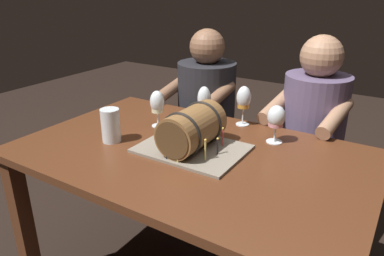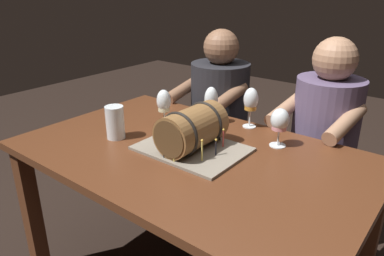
{
  "view_description": "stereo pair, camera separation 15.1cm",
  "coord_description": "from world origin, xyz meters",
  "px_view_note": "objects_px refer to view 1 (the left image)",
  "views": [
    {
      "loc": [
        0.75,
        -1.17,
        1.41
      ],
      "look_at": [
        -0.0,
        0.01,
        0.85
      ],
      "focal_mm": 34.16,
      "sensor_mm": 36.0,
      "label": 1
    },
    {
      "loc": [
        0.87,
        -1.08,
        1.41
      ],
      "look_at": [
        -0.0,
        0.01,
        0.85
      ],
      "focal_mm": 34.16,
      "sensor_mm": 36.0,
      "label": 2
    }
  ],
  "objects_px": {
    "barrel_cake": "(192,131)",
    "person_seated_right": "(309,153)",
    "wine_glass_white": "(157,104)",
    "beer_pint": "(111,127)",
    "wine_glass_amber": "(244,99)",
    "person_seated_left": "(206,128)",
    "dining_table": "(191,173)",
    "wine_glass_rose": "(276,118)",
    "wine_glass_red": "(204,100)"
  },
  "relations": [
    {
      "from": "barrel_cake",
      "to": "person_seated_right",
      "type": "xyz_separation_m",
      "value": [
        0.33,
        0.68,
        -0.29
      ]
    },
    {
      "from": "wine_glass_white",
      "to": "beer_pint",
      "type": "relative_size",
      "value": 1.2
    },
    {
      "from": "wine_glass_white",
      "to": "wine_glass_amber",
      "type": "bearing_deg",
      "value": 34.95
    },
    {
      "from": "person_seated_left",
      "to": "dining_table",
      "type": "bearing_deg",
      "value": -64.82
    },
    {
      "from": "wine_glass_amber",
      "to": "wine_glass_white",
      "type": "bearing_deg",
      "value": -145.05
    },
    {
      "from": "wine_glass_rose",
      "to": "person_seated_right",
      "type": "bearing_deg",
      "value": 81.69
    },
    {
      "from": "dining_table",
      "to": "wine_glass_rose",
      "type": "distance_m",
      "value": 0.44
    },
    {
      "from": "dining_table",
      "to": "person_seated_left",
      "type": "distance_m",
      "value": 0.77
    },
    {
      "from": "person_seated_left",
      "to": "person_seated_right",
      "type": "height_order",
      "value": "person_seated_right"
    },
    {
      "from": "barrel_cake",
      "to": "wine_glass_amber",
      "type": "distance_m",
      "value": 0.39
    },
    {
      "from": "dining_table",
      "to": "wine_glass_rose",
      "type": "relative_size",
      "value": 8.56
    },
    {
      "from": "wine_glass_red",
      "to": "person_seated_left",
      "type": "bearing_deg",
      "value": 118.54
    },
    {
      "from": "wine_glass_red",
      "to": "person_seated_right",
      "type": "bearing_deg",
      "value": 40.36
    },
    {
      "from": "wine_glass_rose",
      "to": "beer_pint",
      "type": "xyz_separation_m",
      "value": [
        -0.62,
        -0.38,
        -0.05
      ]
    },
    {
      "from": "barrel_cake",
      "to": "wine_glass_red",
      "type": "xyz_separation_m",
      "value": [
        -0.12,
        0.3,
        0.03
      ]
    },
    {
      "from": "wine_glass_white",
      "to": "person_seated_left",
      "type": "height_order",
      "value": "person_seated_left"
    },
    {
      "from": "barrel_cake",
      "to": "beer_pint",
      "type": "xyz_separation_m",
      "value": [
        -0.35,
        -0.11,
        -0.02
      ]
    },
    {
      "from": "wine_glass_white",
      "to": "wine_glass_rose",
      "type": "xyz_separation_m",
      "value": [
        0.55,
        0.12,
        -0.0
      ]
    },
    {
      "from": "beer_pint",
      "to": "person_seated_right",
      "type": "xyz_separation_m",
      "value": [
        0.68,
        0.79,
        -0.28
      ]
    },
    {
      "from": "wine_glass_white",
      "to": "wine_glass_red",
      "type": "bearing_deg",
      "value": 43.45
    },
    {
      "from": "dining_table",
      "to": "beer_pint",
      "type": "xyz_separation_m",
      "value": [
        -0.35,
        -0.1,
        0.17
      ]
    },
    {
      "from": "barrel_cake",
      "to": "wine_glass_white",
      "type": "xyz_separation_m",
      "value": [
        -0.29,
        0.14,
        0.03
      ]
    },
    {
      "from": "barrel_cake",
      "to": "beer_pint",
      "type": "distance_m",
      "value": 0.37
    },
    {
      "from": "dining_table",
      "to": "wine_glass_amber",
      "type": "xyz_separation_m",
      "value": [
        0.06,
        0.4,
        0.24
      ]
    },
    {
      "from": "wine_glass_red",
      "to": "person_seated_left",
      "type": "relative_size",
      "value": 0.16
    },
    {
      "from": "barrel_cake",
      "to": "person_seated_left",
      "type": "relative_size",
      "value": 0.37
    },
    {
      "from": "dining_table",
      "to": "wine_glass_rose",
      "type": "xyz_separation_m",
      "value": [
        0.26,
        0.28,
        0.22
      ]
    },
    {
      "from": "wine_glass_amber",
      "to": "barrel_cake",
      "type": "bearing_deg",
      "value": -98.27
    },
    {
      "from": "dining_table",
      "to": "beer_pint",
      "type": "distance_m",
      "value": 0.4
    },
    {
      "from": "barrel_cake",
      "to": "wine_glass_amber",
      "type": "relative_size",
      "value": 2.2
    },
    {
      "from": "person_seated_left",
      "to": "person_seated_right",
      "type": "bearing_deg",
      "value": -0.01
    },
    {
      "from": "dining_table",
      "to": "person_seated_left",
      "type": "xyz_separation_m",
      "value": [
        -0.33,
        0.69,
        -0.1
      ]
    },
    {
      "from": "person_seated_right",
      "to": "beer_pint",
      "type": "bearing_deg",
      "value": -130.53
    },
    {
      "from": "wine_glass_rose",
      "to": "beer_pint",
      "type": "height_order",
      "value": "wine_glass_rose"
    },
    {
      "from": "dining_table",
      "to": "wine_glass_red",
      "type": "relative_size",
      "value": 7.75
    },
    {
      "from": "wine_glass_rose",
      "to": "person_seated_left",
      "type": "relative_size",
      "value": 0.15
    },
    {
      "from": "barrel_cake",
      "to": "wine_glass_white",
      "type": "bearing_deg",
      "value": 153.64
    },
    {
      "from": "wine_glass_red",
      "to": "wine_glass_amber",
      "type": "xyz_separation_m",
      "value": [
        0.18,
        0.08,
        0.01
      ]
    },
    {
      "from": "wine_glass_amber",
      "to": "person_seated_left",
      "type": "bearing_deg",
      "value": 141.95
    },
    {
      "from": "person_seated_left",
      "to": "beer_pint",
      "type": "bearing_deg",
      "value": -91.89
    },
    {
      "from": "wine_glass_red",
      "to": "wine_glass_rose",
      "type": "height_order",
      "value": "wine_glass_red"
    },
    {
      "from": "wine_glass_red",
      "to": "wine_glass_white",
      "type": "bearing_deg",
      "value": -136.55
    },
    {
      "from": "dining_table",
      "to": "wine_glass_amber",
      "type": "height_order",
      "value": "wine_glass_amber"
    },
    {
      "from": "barrel_cake",
      "to": "person_seated_left",
      "type": "xyz_separation_m",
      "value": [
        -0.33,
        0.68,
        -0.29
      ]
    },
    {
      "from": "beer_pint",
      "to": "person_seated_right",
      "type": "bearing_deg",
      "value": 49.47
    },
    {
      "from": "barrel_cake",
      "to": "person_seated_left",
      "type": "height_order",
      "value": "person_seated_left"
    },
    {
      "from": "barrel_cake",
      "to": "wine_glass_red",
      "type": "distance_m",
      "value": 0.33
    },
    {
      "from": "wine_glass_red",
      "to": "wine_glass_amber",
      "type": "relative_size",
      "value": 0.96
    },
    {
      "from": "wine_glass_rose",
      "to": "beer_pint",
      "type": "relative_size",
      "value": 1.14
    },
    {
      "from": "wine_glass_amber",
      "to": "wine_glass_red",
      "type": "bearing_deg",
      "value": -155.28
    }
  ]
}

